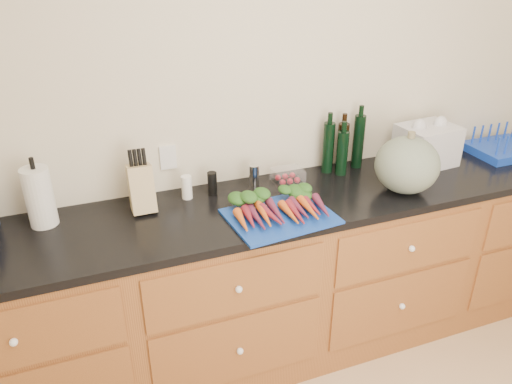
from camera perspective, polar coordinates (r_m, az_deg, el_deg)
name	(u,v)px	position (r m, az deg, el deg)	size (l,w,h in m)	color
wall_back	(279,107)	(2.62, 2.59, 9.65)	(4.10, 0.05, 2.60)	beige
cabinets	(299,276)	(2.74, 4.95, -9.58)	(3.60, 0.64, 0.90)	brown
countertop	(302,199)	(2.50, 5.34, -0.84)	(3.64, 0.62, 0.04)	black
cutting_board	(280,216)	(2.29, 2.78, -2.79)	(0.47, 0.35, 0.01)	#123A9E
carrots	(277,207)	(2.30, 2.40, -1.67)	(0.42, 0.31, 0.06)	orange
squash	(407,165)	(2.58, 16.88, 2.98)	(0.32, 0.32, 0.28)	#576554
paper_towel	(39,197)	(2.37, -23.52, -0.54)	(0.12, 0.12, 0.27)	white
knife_block	(141,188)	(2.36, -12.97, 0.40)	(0.11, 0.11, 0.22)	tan
grinder_salt	(187,187)	(2.45, -7.92, 0.54)	(0.05, 0.05, 0.12)	white
grinder_pepper	(212,183)	(2.48, -5.02, 1.00)	(0.05, 0.05, 0.12)	black
canister_chrome	(254,176)	(2.54, -0.25, 1.82)	(0.05, 0.05, 0.12)	silver
tomato_box	(288,176)	(2.61, 3.64, 1.85)	(0.15, 0.12, 0.07)	white
bottles	(343,147)	(2.75, 9.92, 5.11)	(0.25, 0.13, 0.30)	black
grocery_bag	(427,145)	(2.95, 18.91, 5.10)	(0.30, 0.24, 0.22)	white
dish_rack	(504,147)	(3.31, 26.45, 4.62)	(0.38, 0.31, 0.15)	#143BB7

